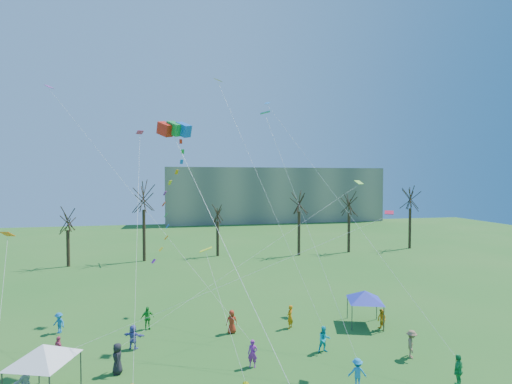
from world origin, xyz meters
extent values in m
cube|color=gray|center=(22.00, 82.00, 7.50)|extent=(60.00, 14.00, 15.00)
cylinder|color=black|center=(-18.57, 35.10, 2.48)|extent=(0.44, 0.44, 4.95)
cylinder|color=black|center=(-8.86, 36.55, 3.72)|extent=(0.44, 0.44, 7.43)
cylinder|color=black|center=(1.87, 37.91, 2.67)|extent=(0.44, 0.44, 5.33)
cylinder|color=black|center=(14.33, 35.92, 3.42)|extent=(0.44, 0.44, 6.84)
cylinder|color=black|center=(23.02, 36.62, 3.19)|extent=(0.44, 0.44, 6.39)
cylinder|color=black|center=(34.72, 37.59, 3.44)|extent=(0.44, 0.44, 6.87)
cube|color=red|center=(-4.31, 8.98, 15.29)|extent=(1.25, 1.37, 1.24)
cube|color=green|center=(-3.69, 8.98, 15.29)|extent=(1.25, 1.37, 1.24)
cube|color=blue|center=(-3.07, 8.98, 15.29)|extent=(1.25, 1.37, 1.24)
cylinder|color=white|center=(-0.96, 2.98, 8.42)|extent=(0.02, 0.02, 17.66)
cylinder|color=#3F3F44|center=(-11.31, 5.43, 1.04)|extent=(0.09, 0.09, 2.08)
cylinder|color=#3F3F44|center=(-8.85, 4.65, 1.04)|extent=(0.09, 0.09, 2.08)
pyramid|color=white|center=(-10.47, 3.82, 2.53)|extent=(3.78, 3.78, 0.89)
cylinder|color=#3F3F44|center=(9.75, 8.68, 0.97)|extent=(0.08, 0.08, 1.95)
cylinder|color=#3F3F44|center=(12.06, 7.96, 0.97)|extent=(0.08, 0.08, 1.95)
cylinder|color=#3F3F44|center=(10.47, 10.99, 0.97)|extent=(0.08, 0.08, 1.95)
cylinder|color=#3F3F44|center=(12.78, 10.27, 0.97)|extent=(0.08, 0.08, 1.95)
pyramid|color=#2732C3|center=(11.27, 9.47, 2.37)|extent=(3.55, 3.55, 0.84)
imported|color=#1984CA|center=(6.58, 1.59, 0.80)|extent=(1.16, 0.84, 1.61)
imported|color=green|center=(12.20, 0.46, 0.93)|extent=(1.17, 0.95, 1.86)
imported|color=silver|center=(-11.56, 4.23, 0.89)|extent=(1.00, 1.72, 1.77)
imported|color=black|center=(-7.07, 5.70, 0.92)|extent=(0.78, 1.01, 1.84)
imported|color=#912493|center=(1.12, 4.82, 0.85)|extent=(0.72, 0.60, 1.70)
imported|color=#0EB6CC|center=(6.27, 5.77, 0.88)|extent=(0.88, 0.70, 1.76)
imported|color=#88694A|center=(11.64, 3.90, 0.91)|extent=(1.23, 1.36, 1.83)
imported|color=#D54773|center=(-11.13, 8.12, 0.78)|extent=(0.91, 0.93, 1.56)
imported|color=#5157B1|center=(-6.59, 8.82, 0.83)|extent=(1.62, 1.04, 1.67)
imported|color=#B02A16|center=(0.47, 10.01, 0.88)|extent=(0.89, 0.60, 1.76)
imported|color=orange|center=(5.11, 10.00, 0.91)|extent=(0.77, 0.79, 1.83)
imported|color=#F0A519|center=(12.07, 8.27, 0.80)|extent=(0.74, 0.88, 1.61)
imported|color=#1669B3|center=(-12.54, 12.57, 0.79)|extent=(1.17, 1.02, 1.58)
imported|color=green|center=(-5.96, 11.98, 0.89)|extent=(1.13, 0.80, 1.78)
cube|color=#FA630D|center=(-12.73, 5.38, 8.72)|extent=(0.60, 0.68, 0.34)
cylinder|color=white|center=(-11.96, 2.66, 5.01)|extent=(0.01, 0.01, 9.01)
cube|color=#DA2485|center=(-6.77, 15.38, 15.84)|extent=(0.73, 0.81, 0.26)
cylinder|color=white|center=(-6.17, 8.39, 8.57)|extent=(0.01, 0.01, 19.91)
cube|color=#CEF219|center=(-1.76, 4.78, 7.54)|extent=(0.80, 0.67, 0.30)
cylinder|color=white|center=(-0.90, 2.69, 4.42)|extent=(0.01, 0.01, 7.39)
cube|color=#1991BF|center=(3.42, 11.50, 17.19)|extent=(0.89, 0.74, 0.21)
cylinder|color=white|center=(5.00, 6.55, 9.25)|extent=(0.01, 0.01, 18.66)
cube|color=#287EE3|center=(5.23, 18.53, 19.51)|extent=(0.69, 0.72, 0.30)
cylinder|color=white|center=(8.72, 9.49, 10.40)|extent=(0.01, 0.01, 26.31)
cube|color=#B91733|center=(10.18, 4.40, 9.61)|extent=(0.86, 0.91, 0.20)
cylinder|color=white|center=(-0.69, 4.32, 5.46)|extent=(0.01, 0.01, 23.14)
cube|color=#79F138|center=(13.15, 14.33, 11.52)|extent=(0.72, 0.82, 0.37)
cylinder|color=white|center=(3.04, 10.01, 6.41)|extent=(0.01, 0.01, 24.08)
cube|color=purple|center=(-15.05, 18.93, 20.22)|extent=(0.86, 0.83, 0.33)
cylinder|color=white|center=(-6.96, 11.88, 10.76)|extent=(0.01, 0.01, 28.35)
cube|color=#F9AC0D|center=(0.21, 18.13, 21.43)|extent=(0.91, 0.87, 0.34)
cylinder|color=white|center=(3.24, 11.95, 11.36)|extent=(0.01, 0.01, 24.06)
camera|label=1|loc=(-2.95, -16.77, 11.78)|focal=25.00mm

